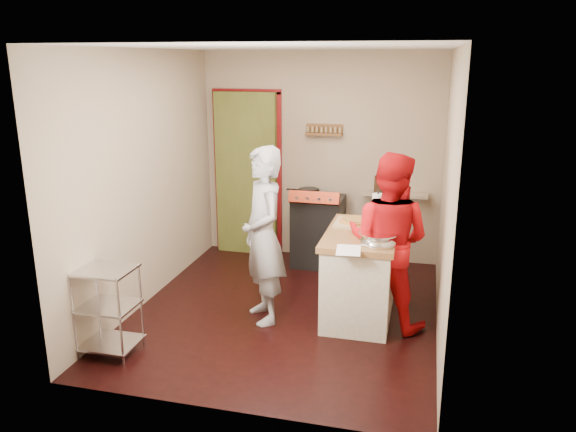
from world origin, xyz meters
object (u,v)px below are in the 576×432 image
at_px(stove, 318,230).
at_px(person_stripe, 263,236).
at_px(island, 361,271).
at_px(person_red, 388,241).
at_px(wire_shelving, 108,307).

distance_m(stove, person_stripe, 1.71).
xyz_separation_m(island, person_red, (0.26, -0.12, 0.38)).
distance_m(stove, wire_shelving, 2.94).
bearing_deg(wire_shelving, island, 32.73).
distance_m(island, person_stripe, 1.05).
distance_m(stove, island, 1.49).
bearing_deg(island, person_red, -25.17).
distance_m(person_stripe, person_red, 1.19).
bearing_deg(person_red, island, -8.91).
xyz_separation_m(stove, person_red, (0.95, -1.44, 0.39)).
height_order(wire_shelving, island, island).
relative_size(stove, person_stripe, 0.58).
height_order(stove, person_red, person_red).
height_order(wire_shelving, person_stripe, person_stripe).
bearing_deg(wire_shelving, person_stripe, 41.34).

